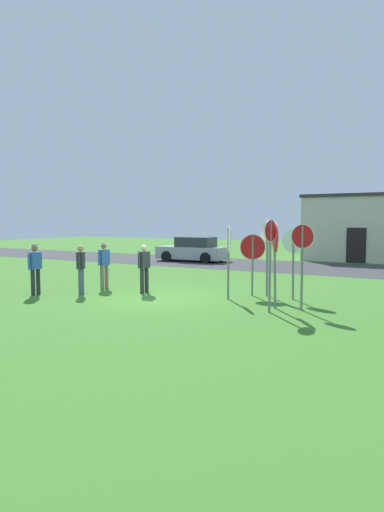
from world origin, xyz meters
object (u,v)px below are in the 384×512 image
at_px(person_near_signs, 35,266).
at_px(person_in_teal, 104,262).
at_px(stop_sign_low_front, 293,251).
at_px(stop_sign_center_cluster, 302,252).
at_px(stop_sign_rear_right, 267,246).
at_px(stop_sign_leaning_left, 228,248).
at_px(stop_sign_tallest, 275,249).
at_px(person_in_blue, 81,267).
at_px(parked_car_on_street, 193,250).
at_px(stop_sign_nearest, 253,254).
at_px(stop_sign_far_back, 270,251).
at_px(person_holding_notes, 144,266).

distance_m(person_near_signs, person_in_teal, 2.47).
distance_m(stop_sign_low_front, person_near_signs, 8.62).
height_order(stop_sign_center_cluster, stop_sign_rear_right, stop_sign_rear_right).
bearing_deg(stop_sign_leaning_left, stop_sign_tallest, -21.95).
relative_size(stop_sign_leaning_left, person_in_blue, 1.40).
xyz_separation_m(parked_car_on_street, person_in_teal, (2.25, -11.09, 0.30)).
height_order(stop_sign_nearest, person_in_blue, stop_sign_nearest).
height_order(parked_car_on_street, person_in_blue, person_in_blue).
bearing_deg(person_in_teal, person_near_signs, -117.95).
height_order(stop_sign_nearest, stop_sign_leaning_left, stop_sign_leaning_left).
distance_m(stop_sign_low_front, stop_sign_tallest, 1.66).
bearing_deg(stop_sign_far_back, stop_sign_tallest, 94.88).
distance_m(stop_sign_far_back, stop_sign_leaning_left, 2.22).
bearing_deg(parked_car_on_street, stop_sign_rear_right, -50.21).
relative_size(stop_sign_far_back, stop_sign_leaning_left, 1.08).
xyz_separation_m(stop_sign_low_front, person_holding_notes, (-4.89, -1.26, -0.61)).
height_order(stop_sign_leaning_left, person_in_teal, stop_sign_leaning_left).
distance_m(parked_car_on_street, stop_sign_low_front, 13.43).
relative_size(stop_sign_low_front, stop_sign_tallest, 0.91).
height_order(stop_sign_nearest, stop_sign_rear_right, stop_sign_rear_right).
xyz_separation_m(stop_sign_rear_right, person_in_blue, (-5.69, -2.76, -0.74)).
bearing_deg(parked_car_on_street, stop_sign_far_back, -53.55).
height_order(stop_sign_low_front, stop_sign_rear_right, stop_sign_rear_right).
bearing_deg(stop_sign_nearest, person_in_blue, -153.82).
height_order(person_near_signs, person_in_teal, same).
height_order(stop_sign_low_front, person_near_signs, stop_sign_low_front).
xyz_separation_m(parked_car_on_street, person_in_blue, (2.38, -12.44, 0.26)).
xyz_separation_m(stop_sign_center_cluster, person_near_signs, (-8.59, -1.82, -0.66)).
height_order(stop_sign_rear_right, person_in_blue, stop_sign_rear_right).
relative_size(stop_sign_far_back, person_holding_notes, 1.52).
bearing_deg(person_holding_notes, stop_sign_rear_right, 20.87).
distance_m(stop_sign_nearest, person_in_teal, 5.52).
distance_m(stop_sign_low_front, stop_sign_rear_right, 0.98).
bearing_deg(person_near_signs, person_in_teal, 62.05).
height_order(stop_sign_nearest, stop_sign_center_cluster, stop_sign_center_cluster).
bearing_deg(stop_sign_rear_right, person_in_teal, -166.43).
xyz_separation_m(person_near_signs, person_in_teal, (1.16, 2.18, 0.00)).
xyz_separation_m(parked_car_on_street, stop_sign_leaning_left, (7.17, -10.86, 0.96)).
xyz_separation_m(stop_sign_leaning_left, person_in_teal, (-4.92, -0.22, -0.66)).
xyz_separation_m(stop_sign_low_front, stop_sign_nearest, (-1.40, 0.06, -0.13)).
bearing_deg(stop_sign_far_back, stop_sign_leaning_left, 144.52).
bearing_deg(stop_sign_low_front, stop_sign_nearest, 177.74).
distance_m(stop_sign_center_cluster, stop_sign_leaning_left, 2.57).
height_order(stop_sign_tallest, person_near_signs, stop_sign_tallest).
xyz_separation_m(stop_sign_center_cluster, stop_sign_rear_right, (-1.61, 1.76, 0.05)).
bearing_deg(stop_sign_rear_right, stop_sign_low_front, -14.24).
bearing_deg(stop_sign_leaning_left, person_holding_notes, -173.96).
relative_size(stop_sign_low_front, person_near_signs, 1.31).
xyz_separation_m(stop_sign_rear_right, person_holding_notes, (-3.94, -1.50, -0.74)).
relative_size(stop_sign_far_back, stop_sign_rear_right, 1.02).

